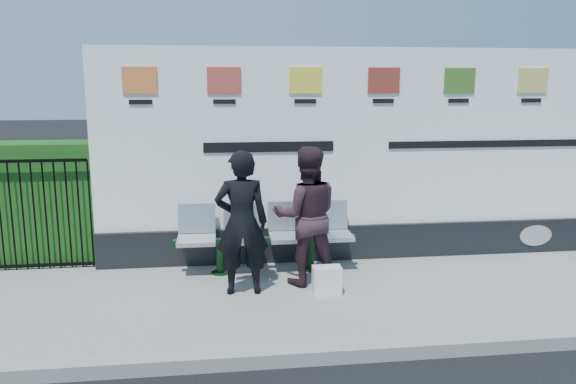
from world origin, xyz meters
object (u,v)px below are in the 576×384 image
Objects in this scene: bench at (266,254)px; woman_left at (242,223)px; billboard at (379,169)px; woman_right at (306,216)px.

woman_left is (-0.35, -0.74, 0.62)m from bench.
billboard is 4.57× the size of woman_left.
woman_left is at bearing 17.72° from woman_right.
bench is 1.34× the size of woman_left.
billboard is 2.05m from bench.
woman_left is 0.86m from woman_right.
woman_right is (0.47, -0.50, 0.63)m from bench.
woman_left is (-2.04, -1.24, -0.43)m from billboard.
woman_left is at bearing -115.09° from bench.
woman_right is at bearing -46.24° from bench.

